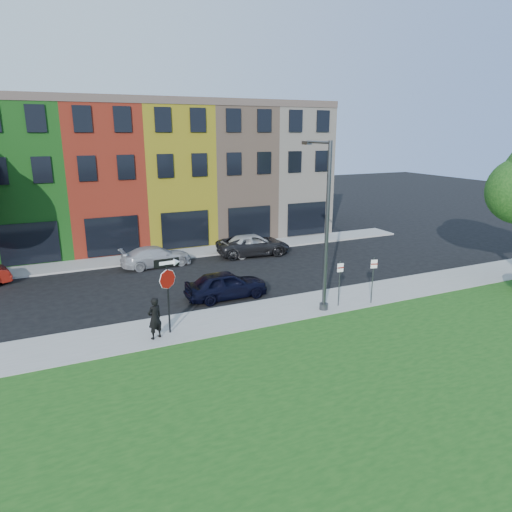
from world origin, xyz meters
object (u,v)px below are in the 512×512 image
sedan_near (226,285)px  stop_sign (167,281)px  man (155,318)px  street_lamp (324,227)px

sedan_near → stop_sign: bearing=129.8°
stop_sign → man: stop_sign is taller
stop_sign → man: 1.59m
man → street_lamp: street_lamp is taller
man → street_lamp: size_ratio=0.23×
stop_sign → sedan_near: stop_sign is taller
stop_sign → man: bearing=-160.7°
stop_sign → sedan_near: size_ratio=0.76×
stop_sign → street_lamp: 7.45m
stop_sign → sedan_near: (3.73, 3.16, -1.69)m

